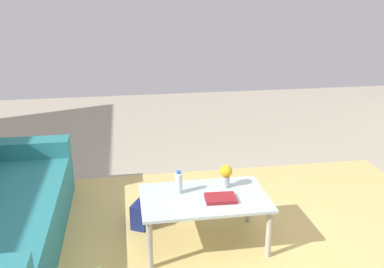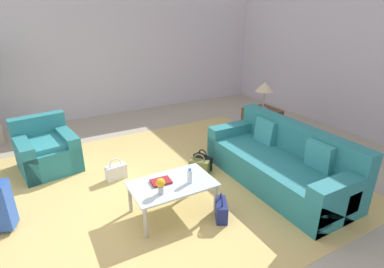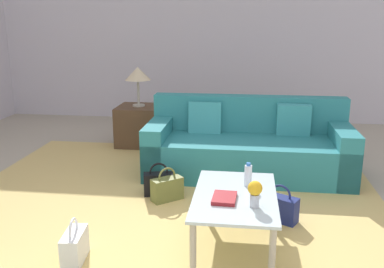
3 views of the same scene
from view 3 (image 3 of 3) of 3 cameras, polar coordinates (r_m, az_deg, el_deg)
The scene contains 14 objects.
ground_plane at distance 3.39m, azimuth -3.54°, elevation -17.22°, with size 12.00×12.00×0.00m, color #A89E89.
wall_right at distance 7.90m, azimuth 3.34°, elevation 13.06°, with size 0.12×8.00×3.10m, color silver.
area_rug at distance 3.93m, azimuth -4.80°, elevation -12.33°, with size 5.20×4.40×0.01m, color tan.
couch at distance 5.23m, azimuth 7.44°, elevation -1.85°, with size 0.99×2.38×0.89m.
coffee_table at distance 3.51m, azimuth 5.75°, elevation -8.86°, with size 1.06×0.66×0.45m.
water_bottle at distance 3.64m, azimuth 7.49°, elevation -5.48°, with size 0.06×0.06×0.20m.
coffee_table_book at distance 3.37m, azimuth 4.34°, elevation -8.51°, with size 0.25×0.18×0.03m, color maroon.
flower_vase at distance 3.24m, azimuth 8.39°, elevation -7.60°, with size 0.11×0.11×0.21m.
side_table at distance 6.39m, azimuth -7.02°, elevation 1.14°, with size 0.62×0.62×0.58m, color #513823.
table_lamp at distance 6.26m, azimuth -7.24°, elevation 7.84°, with size 0.37×0.37×0.57m.
handbag_olive at distance 4.43m, azimuth -3.34°, elevation -7.26°, with size 0.31×0.34×0.36m.
handbag_navy at distance 4.07m, azimuth 11.66°, elevation -9.64°, with size 0.27×0.35×0.36m.
handbag_black at distance 4.57m, azimuth -4.42°, elevation -6.57°, with size 0.21×0.34×0.36m.
handbag_white at distance 3.50m, azimuth -15.38°, elevation -14.19°, with size 0.33×0.17×0.36m.
Camera 3 is at (-2.81, -0.57, 1.80)m, focal length 40.00 mm.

